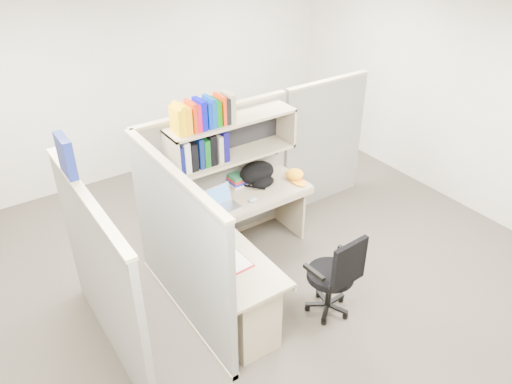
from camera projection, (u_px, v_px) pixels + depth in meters
ground at (263, 280)px, 5.25m from camera, size 6.00×6.00×0.00m
room_shell at (264, 141)px, 4.40m from camera, size 6.00×6.00×6.00m
cubicle at (207, 199)px, 4.92m from camera, size 3.79×1.84×1.95m
desk at (244, 278)px, 4.63m from camera, size 1.74×1.75×0.73m
laptop at (224, 199)px, 5.04m from camera, size 0.33×0.33×0.22m
backpack at (260, 174)px, 5.45m from camera, size 0.49×0.44×0.24m
orange_cap at (295, 174)px, 5.59m from camera, size 0.25×0.28×0.11m
snack_canister at (221, 247)px, 4.46m from camera, size 0.11×0.11×0.11m
tissue_box at (217, 268)px, 4.14m from camera, size 0.16×0.16×0.20m
mouse at (253, 200)px, 5.20m from camera, size 0.10×0.07×0.04m
paper_cup at (223, 189)px, 5.32m from camera, size 0.07×0.07×0.10m
book_stack at (236, 180)px, 5.49m from camera, size 0.17×0.23×0.11m
loose_paper at (236, 261)px, 4.38m from camera, size 0.21×0.27×0.00m
task_chair at (333, 287)px, 4.68m from camera, size 0.50×0.46×0.94m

